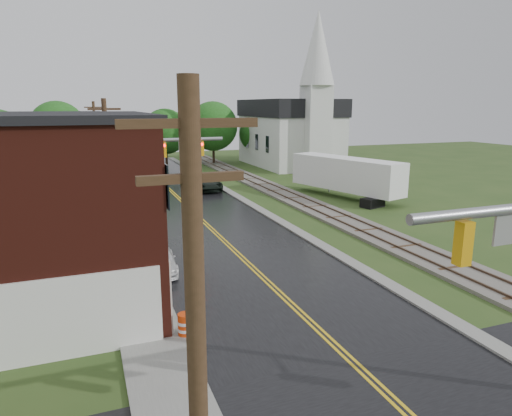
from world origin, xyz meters
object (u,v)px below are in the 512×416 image
utility_pole_b (109,173)px  semi_trailer (346,174)px  pickup_white (159,260)px  construction_barrel (185,326)px  church (293,125)px  tree_left_c (15,152)px  tree_left_e (75,142)px  suv_dark (206,183)px  utility_pole_c (96,144)px  traffic_signal_far (154,158)px  utility_pole_a (198,383)px

utility_pole_b → semi_trailer: 23.67m
pickup_white → construction_barrel: bearing=-87.9°
church → construction_barrel: church is taller
tree_left_c → tree_left_e: tree_left_e is taller
tree_left_c → suv_dark: tree_left_c is taller
tree_left_e → suv_dark: size_ratio=1.49×
tree_left_e → semi_trailer: 28.12m
utility_pole_c → pickup_white: utility_pole_c is taller
tree_left_c → suv_dark: (17.31, -0.38, -3.75)m
church → utility_pole_c: 28.54m
construction_barrel → utility_pole_b: bearing=98.5°
traffic_signal_far → pickup_white: bearing=-98.0°
utility_pole_a → church: bearing=63.5°
church → utility_pole_c: church is taller
construction_barrel → suv_dark: bearing=74.0°
utility_pole_c → tree_left_c: utility_pole_c is taller
utility_pole_a → utility_pole_c: 44.00m
utility_pole_a → utility_pole_c: (0.00, 44.00, 0.00)m
church → utility_pole_c: bearing=-160.0°
utility_pole_a → suv_dark: size_ratio=1.65×
suv_dark → semi_trailer: semi_trailer is taller
utility_pole_b → pickup_white: (2.00, -4.43, -4.11)m
semi_trailer → tree_left_c: bearing=163.0°
church → tree_left_c: (-33.85, -13.84, -1.32)m
tree_left_e → semi_trailer: (23.76, -14.82, -2.55)m
tree_left_c → tree_left_e: (5.00, 6.00, 0.30)m
construction_barrel → church: bearing=60.2°
suv_dark → construction_barrel: bearing=-106.8°
utility_pole_a → tree_left_e: bearing=92.6°
utility_pole_a → tree_left_c: utility_pole_a is taller
utility_pole_b → tree_left_e: bearing=94.9°
pickup_white → construction_barrel: size_ratio=4.40×
church → semi_trailer: 23.50m
tree_left_c → pickup_white: (9.05, -22.33, -3.90)m
utility_pole_b → utility_pole_a: bearing=-90.0°
utility_pole_c → suv_dark: 11.87m
utility_pole_c → semi_trailer: utility_pole_c is taller
utility_pole_c → construction_barrel: (1.80, -34.00, -4.24)m
church → semi_trailer: size_ratio=1.64×
church → traffic_signal_far: bearing=-131.3°
suv_dark → pickup_white: (-8.26, -21.95, -0.15)m
tree_left_c → suv_dark: bearing=-1.2°
utility_pole_c → pickup_white: size_ratio=2.15×
semi_trailer → pickup_white: bearing=-145.6°
traffic_signal_far → utility_pole_c: utility_pole_c is taller
tree_left_e → construction_barrel: 36.36m
utility_pole_a → semi_trailer: 37.99m
church → construction_barrel: (-25.00, -43.74, -5.36)m
church → suv_dark: 22.39m
utility_pole_b → pickup_white: utility_pole_b is taller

